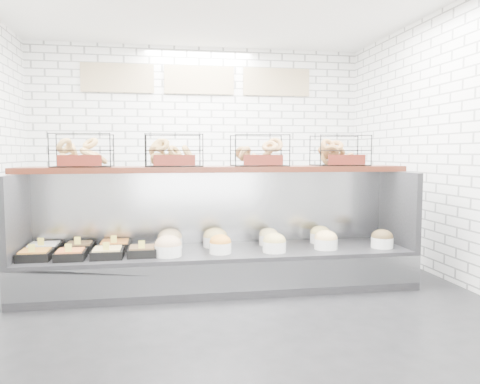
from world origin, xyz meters
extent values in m
plane|color=black|center=(0.00, 0.00, 0.00)|extent=(5.50, 5.50, 0.00)
cube|color=white|center=(0.00, 2.75, 1.50)|extent=(5.00, 0.02, 3.00)
cube|color=white|center=(2.50, 0.00, 1.50)|extent=(0.02, 5.50, 3.00)
cube|color=#CDB88E|center=(-1.20, 2.72, 2.50)|extent=(1.05, 0.03, 0.42)
cube|color=#CDB88E|center=(0.00, 2.72, 2.50)|extent=(1.05, 0.03, 0.42)
cube|color=#CDB88E|center=(1.20, 2.72, 2.50)|extent=(1.05, 0.03, 0.42)
cube|color=black|center=(0.00, 0.30, 0.20)|extent=(4.00, 0.90, 0.40)
cube|color=#93969B|center=(0.00, -0.14, 0.22)|extent=(4.00, 0.03, 0.28)
cube|color=#93969B|center=(0.00, 0.71, 0.80)|extent=(4.00, 0.08, 0.80)
cube|color=black|center=(-1.97, 0.30, 0.80)|extent=(0.06, 0.90, 0.80)
cube|color=black|center=(1.97, 0.30, 0.80)|extent=(0.06, 0.90, 0.80)
cube|color=black|center=(-1.78, 0.14, 0.44)|extent=(0.29, 0.29, 0.08)
cube|color=#C67B2A|center=(-1.78, 0.14, 0.48)|extent=(0.25, 0.25, 0.04)
cube|color=#FBEB57|center=(-1.78, 0.04, 0.53)|extent=(0.06, 0.01, 0.08)
cube|color=black|center=(-1.77, 0.46, 0.44)|extent=(0.31, 0.31, 0.08)
cube|color=white|center=(-1.77, 0.46, 0.48)|extent=(0.26, 0.26, 0.04)
cube|color=#FBEB57|center=(-1.77, 0.35, 0.53)|extent=(0.06, 0.01, 0.08)
cube|color=black|center=(-1.45, 0.09, 0.44)|extent=(0.27, 0.27, 0.08)
cube|color=orange|center=(-1.45, 0.09, 0.48)|extent=(0.23, 0.23, 0.04)
cube|color=#FBEB57|center=(-1.45, 0.00, 0.53)|extent=(0.06, 0.01, 0.08)
cube|color=black|center=(-1.43, 0.45, 0.44)|extent=(0.28, 0.28, 0.08)
cube|color=brown|center=(-1.43, 0.45, 0.48)|extent=(0.23, 0.23, 0.04)
cube|color=#FBEB57|center=(-1.43, 0.35, 0.53)|extent=(0.06, 0.01, 0.08)
cube|color=black|center=(-1.11, 0.12, 0.44)|extent=(0.30, 0.30, 0.08)
cube|color=#E9CA77|center=(-1.11, 0.12, 0.48)|extent=(0.25, 0.25, 0.04)
cube|color=#FBEB57|center=(-1.11, 0.01, 0.53)|extent=(0.06, 0.01, 0.08)
cube|color=black|center=(-1.08, 0.48, 0.44)|extent=(0.32, 0.32, 0.08)
cube|color=orange|center=(-1.08, 0.48, 0.48)|extent=(0.27, 0.27, 0.04)
cube|color=#FBEB57|center=(-1.08, 0.37, 0.53)|extent=(0.06, 0.01, 0.08)
cube|color=black|center=(-0.79, 0.14, 0.44)|extent=(0.28, 0.28, 0.08)
cube|color=brown|center=(-0.79, 0.14, 0.48)|extent=(0.23, 0.23, 0.04)
cube|color=#FBEB57|center=(-0.79, 0.04, 0.53)|extent=(0.06, 0.01, 0.08)
cylinder|color=white|center=(-0.54, 0.09, 0.46)|extent=(0.27, 0.27, 0.11)
ellipsoid|color=#D7AE84|center=(-0.54, 0.09, 0.52)|extent=(0.26, 0.26, 0.18)
cylinder|color=white|center=(-0.51, 0.48, 0.46)|extent=(0.26, 0.26, 0.11)
ellipsoid|color=tan|center=(-0.51, 0.48, 0.52)|extent=(0.26, 0.26, 0.18)
cylinder|color=white|center=(-0.02, 0.13, 0.46)|extent=(0.22, 0.22, 0.11)
ellipsoid|color=orange|center=(-0.02, 0.13, 0.52)|extent=(0.22, 0.22, 0.15)
cylinder|color=white|center=(-0.03, 0.47, 0.46)|extent=(0.26, 0.26, 0.11)
ellipsoid|color=#DBBF70|center=(-0.03, 0.47, 0.52)|extent=(0.26, 0.26, 0.18)
cylinder|color=white|center=(0.53, 0.10, 0.46)|extent=(0.24, 0.24, 0.11)
ellipsoid|color=tan|center=(0.53, 0.10, 0.52)|extent=(0.23, 0.23, 0.16)
cylinder|color=white|center=(0.55, 0.46, 0.46)|extent=(0.21, 0.21, 0.11)
ellipsoid|color=#CAB87C|center=(0.55, 0.46, 0.52)|extent=(0.21, 0.21, 0.15)
cylinder|color=white|center=(1.09, 0.15, 0.46)|extent=(0.24, 0.24, 0.11)
ellipsoid|color=#F5CA7D|center=(1.09, 0.15, 0.52)|extent=(0.24, 0.24, 0.17)
cylinder|color=white|center=(1.15, 0.48, 0.46)|extent=(0.22, 0.22, 0.11)
ellipsoid|color=#D4BE6C|center=(1.15, 0.48, 0.52)|extent=(0.22, 0.22, 0.15)
cylinder|color=white|center=(1.71, 0.12, 0.46)|extent=(0.23, 0.23, 0.11)
ellipsoid|color=brown|center=(1.71, 0.12, 0.52)|extent=(0.23, 0.23, 0.16)
cube|color=#3E160D|center=(0.00, 0.52, 1.23)|extent=(4.10, 0.50, 0.06)
cube|color=black|center=(-1.38, 0.52, 1.43)|extent=(0.60, 0.38, 0.34)
cube|color=#581910|center=(-1.38, 0.32, 1.33)|extent=(0.42, 0.02, 0.11)
cube|color=black|center=(-0.46, 0.52, 1.43)|extent=(0.60, 0.38, 0.34)
cube|color=#581910|center=(-0.46, 0.32, 1.33)|extent=(0.42, 0.02, 0.11)
cube|color=black|center=(0.46, 0.52, 1.43)|extent=(0.60, 0.38, 0.34)
cube|color=#581910|center=(0.46, 0.32, 1.33)|extent=(0.42, 0.02, 0.11)
cube|color=black|center=(1.38, 0.52, 1.43)|extent=(0.60, 0.38, 0.34)
cube|color=#581910|center=(1.38, 0.32, 1.33)|extent=(0.42, 0.02, 0.11)
cube|color=#93969B|center=(0.00, 2.43, 0.45)|extent=(4.00, 0.60, 0.90)
cube|color=black|center=(-1.21, 2.45, 1.02)|extent=(0.40, 0.30, 0.24)
cube|color=silver|center=(-0.32, 2.46, 0.99)|extent=(0.35, 0.28, 0.18)
cylinder|color=#CD5733|center=(0.32, 2.36, 1.01)|extent=(0.09, 0.09, 0.22)
cube|color=black|center=(1.14, 2.38, 1.05)|extent=(0.30, 0.30, 0.30)
camera|label=1|loc=(-0.61, -4.45, 1.41)|focal=35.00mm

